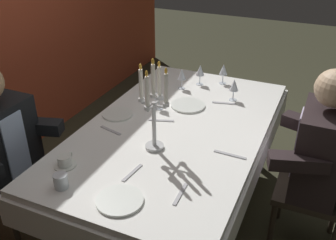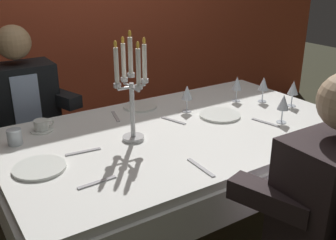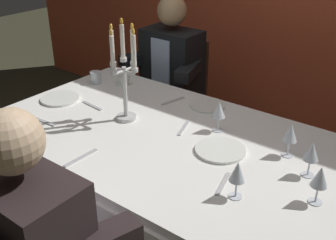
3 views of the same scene
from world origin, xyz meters
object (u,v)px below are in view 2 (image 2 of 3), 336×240
at_px(wine_glass_2, 283,103).
at_px(seated_diner_1, 332,202).
at_px(dinner_plate_1, 220,115).
at_px(wine_glass_0, 187,93).
at_px(seated_diner_0, 22,105).
at_px(coffee_cup_0, 41,126).
at_px(wine_glass_1, 293,89).
at_px(wine_glass_4, 237,84).
at_px(wine_glass_3, 263,85).
at_px(dining_table, 181,148).
at_px(water_tumbler_0, 15,137).
at_px(dinner_plate_0, 39,168).
at_px(dinner_plate_2, 140,106).
at_px(candelabra, 132,91).

bearing_deg(wine_glass_2, seated_diner_1, -124.22).
bearing_deg(wine_glass_2, dinner_plate_1, 130.81).
relative_size(wine_glass_0, seated_diner_0, 0.13).
bearing_deg(coffee_cup_0, wine_glass_1, -17.66).
distance_m(dinner_plate_1, wine_glass_4, 0.33).
height_order(wine_glass_2, wine_glass_3, same).
height_order(wine_glass_3, seated_diner_0, seated_diner_0).
xyz_separation_m(dining_table, water_tumbler_0, (-0.80, 0.28, 0.16)).
bearing_deg(water_tumbler_0, dinner_plate_1, -12.83).
bearing_deg(wine_glass_1, seated_diner_0, 145.93).
bearing_deg(seated_diner_1, dinner_plate_0, 135.47).
height_order(dinner_plate_1, wine_glass_4, wine_glass_4).
distance_m(wine_glass_1, wine_glass_2, 0.31).
bearing_deg(dinner_plate_2, candelabra, -123.01).
relative_size(wine_glass_0, wine_glass_4, 1.00).
bearing_deg(seated_diner_0, water_tumbler_0, -106.52).
bearing_deg(seated_diner_0, dining_table, -54.85).
bearing_deg(dinner_plate_0, wine_glass_4, 9.66).
height_order(coffee_cup_0, seated_diner_0, seated_diner_0).
distance_m(dining_table, seated_diner_1, 0.90).
bearing_deg(wine_glass_1, dinner_plate_2, 148.67).
relative_size(wine_glass_0, coffee_cup_0, 1.24).
bearing_deg(wine_glass_0, dinner_plate_2, 132.84).
distance_m(wine_glass_0, coffee_cup_0, 0.85).
relative_size(candelabra, wine_glass_3, 3.37).
relative_size(candelabra, wine_glass_4, 3.37).
distance_m(wine_glass_1, wine_glass_4, 0.35).
distance_m(dinner_plate_0, wine_glass_4, 1.37).
bearing_deg(wine_glass_1, candelabra, 175.37).
distance_m(water_tumbler_0, seated_diner_1, 1.47).
height_order(dinner_plate_1, wine_glass_1, wine_glass_1).
distance_m(dining_table, wine_glass_1, 0.83).
bearing_deg(dinner_plate_0, seated_diner_1, -44.53).
xyz_separation_m(wine_glass_1, seated_diner_0, (-1.42, 0.96, -0.12)).
distance_m(dinner_plate_2, wine_glass_3, 0.80).
relative_size(water_tumbler_0, seated_diner_0, 0.06).
xyz_separation_m(candelabra, wine_glass_2, (0.81, -0.25, -0.14)).
relative_size(dining_table, water_tumbler_0, 24.73).
bearing_deg(seated_diner_1, dining_table, 95.48).
height_order(wine_glass_0, wine_glass_1, same).
distance_m(candelabra, wine_glass_1, 1.09).
bearing_deg(coffee_cup_0, dining_table, -30.88).
relative_size(dinner_plate_1, water_tumbler_0, 3.08).
distance_m(candelabra, water_tumbler_0, 0.62).
bearing_deg(candelabra, seated_diner_1, -67.68).
xyz_separation_m(candelabra, wine_glass_0, (0.47, 0.19, -0.14)).
distance_m(wine_glass_3, seated_diner_1, 1.16).
bearing_deg(coffee_cup_0, wine_glass_3, -12.36).
height_order(wine_glass_2, seated_diner_0, seated_diner_0).
height_order(dinner_plate_2, water_tumbler_0, water_tumbler_0).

